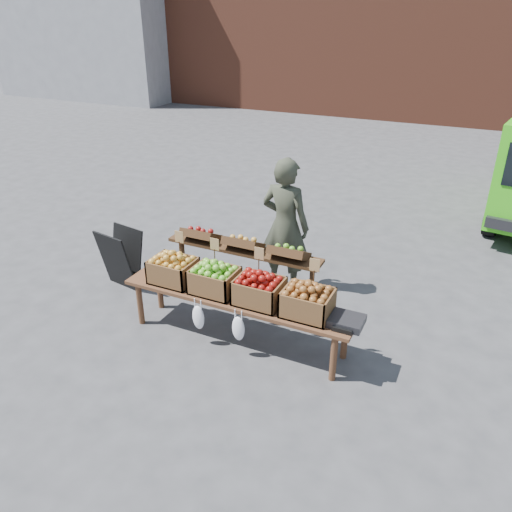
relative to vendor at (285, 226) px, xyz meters
The scene contains 11 objects.
ground 1.35m from the vendor, 88.62° to the right, with size 80.00×80.00×0.00m, color #424244.
grey_building 18.61m from the vendor, 139.34° to the left, with size 8.00×3.00×7.00m, color gray.
vendor is the anchor object (origin of this frame).
chalkboard_sign 2.25m from the vendor, 155.37° to the right, with size 0.55×0.30×0.83m, color black, non-canonical shape.
back_table 0.80m from the vendor, 114.20° to the right, with size 2.10×0.44×1.04m, color #3B2413, non-canonical shape.
display_bench 1.49m from the vendor, 90.42° to the right, with size 2.70×0.56×0.57m, color #502F1B, non-canonical shape.
crate_golden_apples 1.61m from the vendor, 121.58° to the right, with size 0.50×0.40×0.28m, color gold, non-canonical shape.
crate_russet_pears 1.40m from the vendor, 101.85° to the right, with size 0.50×0.40×0.28m, color #469427, non-canonical shape.
crate_red_apples 1.40m from the vendor, 78.95° to the right, with size 0.50×0.40×0.28m, color #6D0A08, non-canonical shape.
crate_green_apples 1.60m from the vendor, 59.03° to the right, with size 0.50×0.40×0.28m, color brown, non-canonical shape.
weighing_scale 1.86m from the vendor, 47.60° to the right, with size 0.34×0.30×0.08m, color black.
Camera 1 is at (2.20, -4.55, 3.42)m, focal length 35.00 mm.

